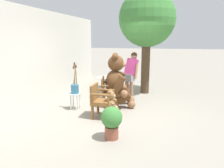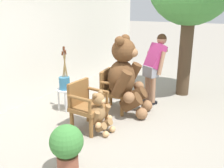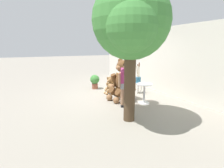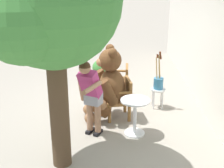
{
  "view_description": "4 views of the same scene",
  "coord_description": "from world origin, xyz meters",
  "px_view_note": "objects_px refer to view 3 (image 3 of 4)",
  "views": [
    {
      "loc": [
        -5.69,
        -0.9,
        2.08
      ],
      "look_at": [
        0.01,
        0.25,
        0.77
      ],
      "focal_mm": 35.0,
      "sensor_mm": 36.0,
      "label": 1
    },
    {
      "loc": [
        -3.77,
        -1.99,
        2.11
      ],
      "look_at": [
        0.05,
        0.23,
        0.72
      ],
      "focal_mm": 40.0,
      "sensor_mm": 36.0,
      "label": 2
    },
    {
      "loc": [
        6.07,
        -3.0,
        2.03
      ],
      "look_at": [
        0.3,
        -0.12,
        0.61
      ],
      "focal_mm": 28.0,
      "sensor_mm": 36.0,
      "label": 3
    },
    {
      "loc": [
        6.59,
        0.31,
        3.03
      ],
      "look_at": [
        0.34,
        0.27,
        0.71
      ],
      "focal_mm": 50.0,
      "sensor_mm": 36.0,
      "label": 4
    }
  ],
  "objects_px": {
    "wooden_chair_left": "(116,83)",
    "round_side_table": "(144,91)",
    "teddy_bear_large": "(122,80)",
    "person_visitor": "(126,81)",
    "teddy_bear_small": "(110,86)",
    "white_stool": "(138,85)",
    "brush_bucket": "(138,79)",
    "potted_plant": "(95,81)",
    "patio_tree": "(131,23)",
    "wooden_chair_right": "(127,87)"
  },
  "relations": [
    {
      "from": "wooden_chair_right",
      "to": "patio_tree",
      "type": "height_order",
      "value": "patio_tree"
    },
    {
      "from": "white_stool",
      "to": "teddy_bear_small",
      "type": "bearing_deg",
      "value": -111.41
    },
    {
      "from": "wooden_chair_left",
      "to": "person_visitor",
      "type": "height_order",
      "value": "person_visitor"
    },
    {
      "from": "patio_tree",
      "to": "teddy_bear_small",
      "type": "bearing_deg",
      "value": 164.71
    },
    {
      "from": "wooden_chair_right",
      "to": "teddy_bear_small",
      "type": "relative_size",
      "value": 1.17
    },
    {
      "from": "teddy_bear_small",
      "to": "round_side_table",
      "type": "height_order",
      "value": "teddy_bear_small"
    },
    {
      "from": "teddy_bear_small",
      "to": "wooden_chair_left",
      "type": "bearing_deg",
      "value": 89.11
    },
    {
      "from": "wooden_chair_left",
      "to": "teddy_bear_large",
      "type": "distance_m",
      "value": 1.06
    },
    {
      "from": "wooden_chair_right",
      "to": "brush_bucket",
      "type": "xyz_separation_m",
      "value": [
        -0.51,
        0.87,
        0.17
      ]
    },
    {
      "from": "potted_plant",
      "to": "white_stool",
      "type": "bearing_deg",
      "value": 40.96
    },
    {
      "from": "brush_bucket",
      "to": "wooden_chair_left",
      "type": "bearing_deg",
      "value": -117.39
    },
    {
      "from": "person_visitor",
      "to": "white_stool",
      "type": "relative_size",
      "value": 3.34
    },
    {
      "from": "wooden_chair_right",
      "to": "patio_tree",
      "type": "bearing_deg",
      "value": -29.79
    },
    {
      "from": "white_stool",
      "to": "brush_bucket",
      "type": "xyz_separation_m",
      "value": [
        0.0,
        -0.0,
        0.28
      ]
    },
    {
      "from": "person_visitor",
      "to": "brush_bucket",
      "type": "distance_m",
      "value": 1.97
    },
    {
      "from": "wooden_chair_right",
      "to": "round_side_table",
      "type": "height_order",
      "value": "wooden_chair_right"
    },
    {
      "from": "white_stool",
      "to": "wooden_chair_right",
      "type": "bearing_deg",
      "value": -59.62
    },
    {
      "from": "wooden_chair_right",
      "to": "person_visitor",
      "type": "bearing_deg",
      "value": -34.89
    },
    {
      "from": "wooden_chair_right",
      "to": "white_stool",
      "type": "relative_size",
      "value": 1.87
    },
    {
      "from": "person_visitor",
      "to": "white_stool",
      "type": "bearing_deg",
      "value": 132.69
    },
    {
      "from": "teddy_bear_large",
      "to": "patio_tree",
      "type": "relative_size",
      "value": 0.44
    },
    {
      "from": "teddy_bear_small",
      "to": "person_visitor",
      "type": "xyz_separation_m",
      "value": [
        1.77,
        -0.29,
        0.55
      ]
    },
    {
      "from": "white_stool",
      "to": "patio_tree",
      "type": "relative_size",
      "value": 0.13
    },
    {
      "from": "person_visitor",
      "to": "potted_plant",
      "type": "relative_size",
      "value": 2.26
    },
    {
      "from": "teddy_bear_large",
      "to": "wooden_chair_left",
      "type": "bearing_deg",
      "value": 164.81
    },
    {
      "from": "brush_bucket",
      "to": "potted_plant",
      "type": "bearing_deg",
      "value": -139.12
    },
    {
      "from": "person_visitor",
      "to": "patio_tree",
      "type": "xyz_separation_m",
      "value": [
        1.0,
        -0.47,
        1.66
      ]
    },
    {
      "from": "teddy_bear_small",
      "to": "round_side_table",
      "type": "relative_size",
      "value": 1.02
    },
    {
      "from": "teddy_bear_small",
      "to": "brush_bucket",
      "type": "xyz_separation_m",
      "value": [
        0.45,
        1.15,
        0.27
      ]
    },
    {
      "from": "wooden_chair_left",
      "to": "round_side_table",
      "type": "xyz_separation_m",
      "value": [
        1.69,
        0.26,
        -0.01
      ]
    },
    {
      "from": "brush_bucket",
      "to": "patio_tree",
      "type": "relative_size",
      "value": 0.24
    },
    {
      "from": "teddy_bear_large",
      "to": "brush_bucket",
      "type": "height_order",
      "value": "teddy_bear_large"
    },
    {
      "from": "wooden_chair_left",
      "to": "person_visitor",
      "type": "xyz_separation_m",
      "value": [
        1.77,
        -0.57,
        0.45
      ]
    },
    {
      "from": "wooden_chair_right",
      "to": "white_stool",
      "type": "xyz_separation_m",
      "value": [
        -0.51,
        0.87,
        -0.11
      ]
    },
    {
      "from": "wooden_chair_left",
      "to": "person_visitor",
      "type": "distance_m",
      "value": 1.91
    },
    {
      "from": "wooden_chair_right",
      "to": "white_stool",
      "type": "distance_m",
      "value": 1.01
    },
    {
      "from": "wooden_chair_left",
      "to": "teddy_bear_large",
      "type": "bearing_deg",
      "value": -15.19
    },
    {
      "from": "round_side_table",
      "to": "person_visitor",
      "type": "bearing_deg",
      "value": -84.5
    },
    {
      "from": "teddy_bear_large",
      "to": "person_visitor",
      "type": "bearing_deg",
      "value": -21.03
    },
    {
      "from": "wooden_chair_right",
      "to": "teddy_bear_large",
      "type": "bearing_deg",
      "value": -84.9
    },
    {
      "from": "wooden_chair_left",
      "to": "teddy_bear_small",
      "type": "bearing_deg",
      "value": -90.89
    },
    {
      "from": "round_side_table",
      "to": "potted_plant",
      "type": "distance_m",
      "value": 2.95
    },
    {
      "from": "white_stool",
      "to": "potted_plant",
      "type": "distance_m",
      "value": 2.12
    },
    {
      "from": "teddy_bear_large",
      "to": "person_visitor",
      "type": "height_order",
      "value": "teddy_bear_large"
    },
    {
      "from": "wooden_chair_right",
      "to": "teddy_bear_small",
      "type": "height_order",
      "value": "wooden_chair_right"
    },
    {
      "from": "brush_bucket",
      "to": "patio_tree",
      "type": "height_order",
      "value": "patio_tree"
    },
    {
      "from": "white_stool",
      "to": "brush_bucket",
      "type": "height_order",
      "value": "brush_bucket"
    },
    {
      "from": "wooden_chair_right",
      "to": "teddy_bear_small",
      "type": "bearing_deg",
      "value": -163.67
    },
    {
      "from": "person_visitor",
      "to": "round_side_table",
      "type": "height_order",
      "value": "person_visitor"
    },
    {
      "from": "brush_bucket",
      "to": "patio_tree",
      "type": "xyz_separation_m",
      "value": [
        2.32,
        -1.9,
        1.94
      ]
    }
  ]
}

